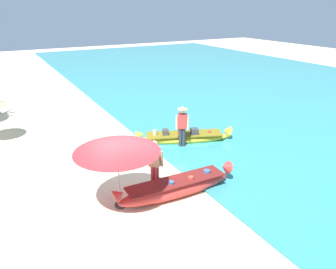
% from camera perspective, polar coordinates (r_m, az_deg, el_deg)
% --- Properties ---
extents(ground_plane, '(80.00, 80.00, 0.00)m').
position_cam_1_polar(ground_plane, '(10.90, -7.12, -9.78)').
color(ground_plane, beige).
extents(sea, '(24.00, 56.00, 0.10)m').
position_cam_1_polar(sea, '(24.82, 17.00, 7.72)').
color(sea, teal).
rests_on(sea, ground).
extents(boat_red_foreground, '(4.19, 0.84, 0.85)m').
position_cam_1_polar(boat_red_foreground, '(10.40, 1.48, -9.29)').
color(boat_red_foreground, red).
rests_on(boat_red_foreground, ground).
extents(boat_yellow_midground, '(4.17, 2.24, 0.74)m').
position_cam_1_polar(boat_yellow_midground, '(14.33, 2.80, -0.48)').
color(boat_yellow_midground, yellow).
rests_on(boat_yellow_midground, ground).
extents(person_vendor_hatted, '(0.57, 0.48, 1.87)m').
position_cam_1_polar(person_vendor_hatted, '(13.48, 2.52, 1.82)').
color(person_vendor_hatted, '#333842').
rests_on(person_vendor_hatted, ground).
extents(person_tourist_customer, '(0.53, 0.54, 1.78)m').
position_cam_1_polar(person_tourist_customer, '(10.35, -2.37, -5.03)').
color(person_tourist_customer, '#B2383D').
rests_on(person_tourist_customer, ground).
extents(patio_umbrella_large, '(2.49, 2.49, 2.14)m').
position_cam_1_polar(patio_umbrella_large, '(9.25, -8.97, -2.12)').
color(patio_umbrella_large, '#B7B7BC').
rests_on(patio_umbrella_large, ground).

